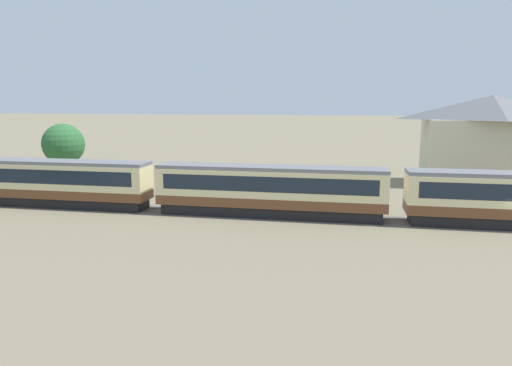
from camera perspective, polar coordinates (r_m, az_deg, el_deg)
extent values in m
cylinder|color=black|center=(37.91, 23.02, -4.40)|extent=(0.90, 0.18, 0.90)
cylinder|color=black|center=(39.27, 22.59, -3.89)|extent=(0.90, 0.18, 0.90)
cube|color=brown|center=(38.00, 1.68, -2.24)|extent=(18.99, 2.82, 0.80)
cube|color=beige|center=(37.70, 1.69, 0.01)|extent=(18.99, 2.82, 2.22)
cube|color=#192330|center=(37.68, 1.69, 0.17)|extent=(17.47, 2.86, 1.24)
cube|color=slate|center=(37.50, 1.70, 1.90)|extent=(18.99, 2.65, 0.30)
cube|color=black|center=(38.18, 1.67, -3.47)|extent=(18.23, 2.43, 0.88)
cylinder|color=black|center=(37.03, 11.13, -4.11)|extent=(0.90, 0.18, 0.90)
cylinder|color=black|center=(38.42, 11.13, -3.59)|extent=(0.90, 0.18, 0.90)
cylinder|color=black|center=(38.98, -7.64, -3.29)|extent=(0.90, 0.18, 0.90)
cylinder|color=black|center=(40.31, -7.00, -2.83)|extent=(0.90, 0.18, 0.90)
cube|color=brown|center=(45.80, -24.30, -1.01)|extent=(18.99, 2.82, 0.80)
cube|color=beige|center=(45.56, -24.43, 0.85)|extent=(18.99, 2.82, 2.22)
cube|color=#192330|center=(45.55, -24.44, 0.99)|extent=(17.47, 2.86, 1.24)
cube|color=slate|center=(45.40, -24.55, 2.42)|extent=(18.99, 2.65, 0.30)
cube|color=black|center=(45.96, -24.22, -2.04)|extent=(18.23, 2.43, 0.88)
cylinder|color=black|center=(42.08, -17.77, -2.69)|extent=(0.90, 0.18, 0.90)
cylinder|color=black|center=(43.31, -16.86, -2.29)|extent=(0.90, 0.18, 0.90)
cube|color=#665B51|center=(38.58, -0.76, -4.02)|extent=(173.99, 3.60, 0.01)
cube|color=#4C4238|center=(37.90, -0.98, -4.25)|extent=(173.99, 0.12, 0.04)
cube|color=#4C4238|center=(39.26, -0.55, -3.75)|extent=(173.99, 0.12, 0.04)
cube|color=beige|center=(58.36, 27.04, 3.41)|extent=(13.78, 7.34, 7.47)
pyramid|color=slate|center=(58.08, 27.45, 8.40)|extent=(14.88, 7.93, 2.72)
cylinder|color=brown|center=(58.58, -22.74, 1.58)|extent=(0.27, 0.27, 3.08)
sphere|color=#2D6633|center=(58.26, -22.94, 4.49)|extent=(4.83, 4.83, 4.83)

